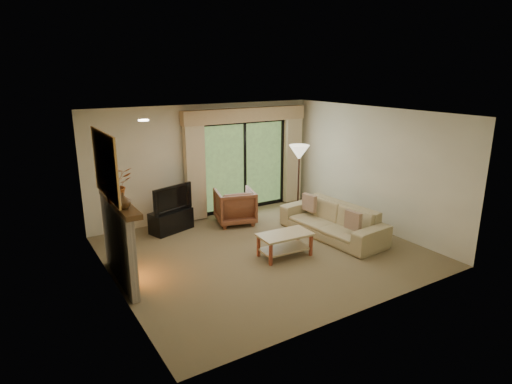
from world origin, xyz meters
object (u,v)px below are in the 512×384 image
sofa (332,221)px  coffee_table (285,245)px  media_console (171,221)px  armchair (235,206)px

sofa → coffee_table: size_ratio=2.36×
sofa → coffee_table: 1.44m
media_console → coffee_table: media_console is taller
sofa → coffee_table: bearing=-83.0°
media_console → sofa: 3.40m
media_console → coffee_table: bearing=-78.4°
armchair → coffee_table: 2.07m
armchair → sofa: bearing=141.7°
armchair → sofa: armchair is taller
media_console → sofa: sofa is taller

